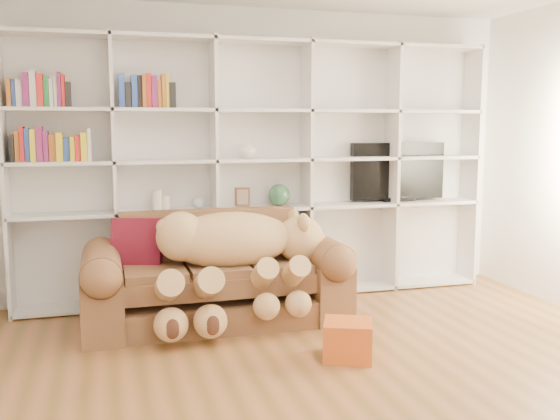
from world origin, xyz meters
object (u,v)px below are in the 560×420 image
object	(u,v)px
teddy_bear	(234,252)
tv	(397,172)
gift_box	(348,340)
sofa	(216,281)

from	to	relation	value
teddy_bear	tv	world-z (taller)	tv
gift_box	tv	size ratio (longest dim) A/B	0.34
sofa	teddy_bear	size ratio (longest dim) A/B	1.39
gift_box	tv	world-z (taller)	tv
sofa	gift_box	bearing A→B (deg)	-56.22
tv	gift_box	bearing A→B (deg)	-124.98
sofa	tv	size ratio (longest dim) A/B	2.16
sofa	gift_box	size ratio (longest dim) A/B	6.38
sofa	tv	xyz separation A→B (m)	(1.96, 0.66, 0.81)
teddy_bear	sofa	bearing A→B (deg)	130.87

